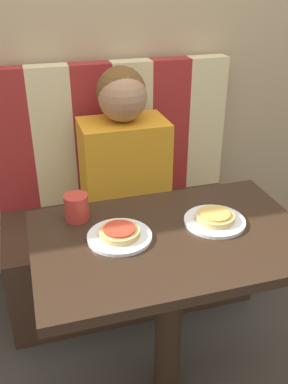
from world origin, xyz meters
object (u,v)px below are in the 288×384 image
(person, at_px, (124,149))
(plate_left, at_px, (120,237))
(pizza_right, at_px, (215,217))
(pizza_left, at_px, (119,232))
(plate_right, at_px, (215,221))
(drinking_cup, at_px, (76,207))

(person, relative_size, plate_left, 3.33)
(person, height_order, pizza_right, person)
(pizza_left, bearing_deg, pizza_right, 0.00)
(plate_left, distance_m, plate_right, 0.33)
(plate_left, relative_size, drinking_cup, 2.28)
(plate_right, bearing_deg, person, 105.25)
(plate_right, height_order, pizza_left, pizza_left)
(pizza_left, distance_m, drinking_cup, 0.19)
(plate_left, xyz_separation_m, pizza_left, (-0.00, 0.00, 0.02))
(plate_left, height_order, pizza_right, pizza_right)
(person, xyz_separation_m, pizza_right, (0.17, -0.61, -0.03))
(drinking_cup, bearing_deg, person, 58.41)
(plate_left, xyz_separation_m, pizza_right, (0.33, 0.00, 0.02))
(person, bearing_deg, pizza_right, -74.75)
(plate_left, distance_m, drinking_cup, 0.20)
(person, distance_m, plate_left, 0.64)
(person, xyz_separation_m, plate_left, (-0.17, -0.61, -0.05))
(plate_right, distance_m, drinking_cup, 0.48)
(pizza_right, bearing_deg, plate_left, -180.00)
(pizza_left, bearing_deg, drinking_cup, 125.82)
(person, distance_m, plate_right, 0.64)
(person, relative_size, pizza_left, 5.29)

